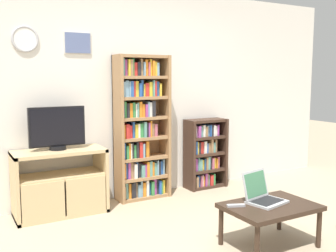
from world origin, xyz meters
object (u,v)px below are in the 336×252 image
at_px(bookshelf_short, 204,154).
at_px(laptop, 262,194).
at_px(remote_near_laptop, 236,206).
at_px(bookshelf_tall, 140,129).
at_px(coffee_table, 270,209).
at_px(tv_stand, 60,183).
at_px(television, 57,128).

bearing_deg(bookshelf_short, laptop, -107.68).
bearing_deg(remote_near_laptop, bookshelf_tall, 25.28).
bearing_deg(coffee_table, tv_stand, 129.48).
height_order(bookshelf_short, remote_near_laptop, bookshelf_short).
bearing_deg(remote_near_laptop, laptop, -69.40).
bearing_deg(tv_stand, bookshelf_tall, 6.88).
relative_size(tv_stand, bookshelf_tall, 0.55).
xyz_separation_m(coffee_table, laptop, (-0.01, 0.10, 0.11)).
height_order(tv_stand, coffee_table, tv_stand).
distance_m(television, coffee_table, 2.36).
bearing_deg(bookshelf_short, coffee_table, -106.58).
distance_m(bookshelf_tall, bookshelf_short, 1.04).
height_order(tv_stand, bookshelf_short, bookshelf_short).
relative_size(bookshelf_short, remote_near_laptop, 5.70).
distance_m(coffee_table, remote_near_laptop, 0.32).
bearing_deg(remote_near_laptop, tv_stand, 56.63).
xyz_separation_m(tv_stand, bookshelf_short, (1.98, 0.13, 0.10)).
relative_size(television, laptop, 1.57).
relative_size(coffee_table, remote_near_laptop, 4.89).
distance_m(coffee_table, laptop, 0.15).
distance_m(bookshelf_tall, remote_near_laptop, 1.81).
relative_size(bookshelf_tall, laptop, 4.61).
distance_m(tv_stand, coffee_table, 2.24).
bearing_deg(bookshelf_tall, remote_near_laptop, -86.66).
height_order(coffee_table, laptop, laptop).
relative_size(television, bookshelf_short, 0.64).
relative_size(tv_stand, laptop, 2.55).
bearing_deg(bookshelf_tall, tv_stand, -173.12).
height_order(television, remote_near_laptop, television).
xyz_separation_m(bookshelf_tall, remote_near_laptop, (0.10, -1.75, -0.47)).
height_order(tv_stand, bookshelf_tall, bookshelf_tall).
relative_size(bookshelf_tall, remote_near_laptop, 10.73).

